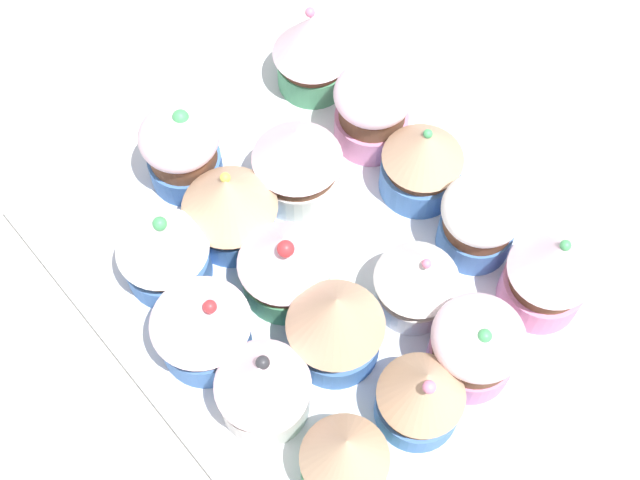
% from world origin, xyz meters
% --- Properties ---
extents(ground_plane, '(1.80, 1.80, 0.03)m').
position_xyz_m(ground_plane, '(0.00, 0.00, -0.01)').
color(ground_plane, beige).
extents(baking_tray, '(0.30, 0.36, 0.01)m').
position_xyz_m(baking_tray, '(0.00, 0.00, 0.01)').
color(baking_tray, silver).
rests_on(baking_tray, ground_plane).
extents(cupcake_0, '(0.05, 0.05, 0.07)m').
position_xyz_m(cupcake_0, '(-0.09, -0.12, 0.05)').
color(cupcake_0, '#4C9E6B').
rests_on(cupcake_0, baking_tray).
extents(cupcake_1, '(0.06, 0.06, 0.07)m').
position_xyz_m(cupcake_1, '(-0.02, -0.12, 0.05)').
color(cupcake_1, '#477AC6').
rests_on(cupcake_1, baking_tray).
extents(cupcake_2, '(0.06, 0.06, 0.07)m').
position_xyz_m(cupcake_2, '(0.02, -0.12, 0.05)').
color(cupcake_2, pink).
rests_on(cupcake_2, baking_tray).
extents(cupcake_3, '(0.06, 0.06, 0.08)m').
position_xyz_m(cupcake_3, '(0.10, -0.12, 0.05)').
color(cupcake_3, pink).
rests_on(cupcake_3, baking_tray).
extents(cupcake_4, '(0.06, 0.06, 0.07)m').
position_xyz_m(cupcake_4, '(-0.10, -0.06, 0.05)').
color(cupcake_4, white).
rests_on(cupcake_4, baking_tray).
extents(cupcake_5, '(0.06, 0.06, 0.08)m').
position_xyz_m(cupcake_5, '(-0.04, -0.06, 0.05)').
color(cupcake_5, '#477AC6').
rests_on(cupcake_5, baking_tray).
extents(cupcake_6, '(0.06, 0.06, 0.07)m').
position_xyz_m(cupcake_6, '(0.03, -0.07, 0.05)').
color(cupcake_6, white).
rests_on(cupcake_6, baking_tray).
extents(cupcake_7, '(0.06, 0.06, 0.07)m').
position_xyz_m(cupcake_7, '(0.09, -0.06, 0.05)').
color(cupcake_7, '#477AC6').
rests_on(cupcake_7, baking_tray).
extents(cupcake_8, '(0.07, 0.07, 0.07)m').
position_xyz_m(cupcake_8, '(-0.10, -0.00, 0.05)').
color(cupcake_8, '#477AC6').
rests_on(cupcake_8, baking_tray).
extents(cupcake_9, '(0.06, 0.06, 0.07)m').
position_xyz_m(cupcake_9, '(-0.03, -0.00, 0.05)').
color(cupcake_9, '#4C9E6B').
rests_on(cupcake_9, baking_tray).
extents(cupcake_10, '(0.06, 0.06, 0.07)m').
position_xyz_m(cupcake_10, '(0.10, 0.00, 0.05)').
color(cupcake_10, '#477AC6').
rests_on(cupcake_10, baking_tray).
extents(cupcake_11, '(0.06, 0.06, 0.07)m').
position_xyz_m(cupcake_11, '(-0.09, 0.06, 0.05)').
color(cupcake_11, '#477AC6').
rests_on(cupcake_11, baking_tray).
extents(cupcake_12, '(0.07, 0.07, 0.07)m').
position_xyz_m(cupcake_12, '(-0.03, 0.06, 0.05)').
color(cupcake_12, '#477AC6').
rests_on(cupcake_12, baking_tray).
extents(cupcake_13, '(0.06, 0.06, 0.07)m').
position_xyz_m(cupcake_13, '(0.03, 0.06, 0.05)').
color(cupcake_13, white).
rests_on(cupcake_13, baking_tray).
extents(cupcake_14, '(0.06, 0.06, 0.07)m').
position_xyz_m(cupcake_14, '(0.10, 0.06, 0.05)').
color(cupcake_14, pink).
rests_on(cupcake_14, baking_tray).
extents(cupcake_15, '(0.06, 0.06, 0.07)m').
position_xyz_m(cupcake_15, '(-0.03, 0.12, 0.05)').
color(cupcake_15, '#477AC6').
rests_on(cupcake_15, baking_tray).
extents(cupcake_16, '(0.06, 0.06, 0.08)m').
position_xyz_m(cupcake_16, '(0.10, 0.13, 0.05)').
color(cupcake_16, '#4C9E6B').
rests_on(cupcake_16, baking_tray).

